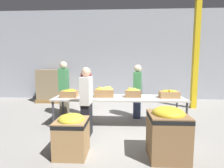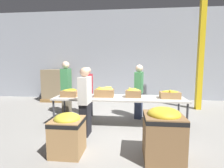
{
  "view_description": "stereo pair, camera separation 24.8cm",
  "coord_description": "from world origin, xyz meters",
  "px_view_note": "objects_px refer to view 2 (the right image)",
  "views": [
    {
      "loc": [
        0.04,
        -4.51,
        1.63
      ],
      "look_at": [
        -0.18,
        -0.02,
        1.1
      ],
      "focal_mm": 28.0,
      "sensor_mm": 36.0,
      "label": 1
    },
    {
      "loc": [
        0.28,
        -4.49,
        1.63
      ],
      "look_at": [
        -0.18,
        -0.02,
        1.1
      ],
      "focal_mm": 28.0,
      "sensor_mm": 36.0,
      "label": 2
    }
  ],
  "objects_px": {
    "banana_box_0": "(70,93)",
    "support_pillar": "(201,53)",
    "volunteer_1": "(85,102)",
    "sorting_table": "(119,99)",
    "donation_bin_0": "(68,132)",
    "banana_box_1": "(104,92)",
    "banana_box_3": "(170,94)",
    "volunteer_0": "(139,92)",
    "volunteer_2": "(88,92)",
    "pallet_stack_0": "(57,85)",
    "volunteer_3": "(66,88)",
    "donation_bin_1": "(163,132)",
    "banana_box_2": "(133,93)"
  },
  "relations": [
    {
      "from": "support_pillar",
      "to": "pallet_stack_0",
      "type": "distance_m",
      "value": 5.88
    },
    {
      "from": "banana_box_1",
      "to": "banana_box_2",
      "type": "xyz_separation_m",
      "value": [
        0.76,
        0.01,
        -0.01
      ]
    },
    {
      "from": "support_pillar",
      "to": "pallet_stack_0",
      "type": "bearing_deg",
      "value": 170.14
    },
    {
      "from": "banana_box_1",
      "to": "banana_box_3",
      "type": "bearing_deg",
      "value": -1.68
    },
    {
      "from": "donation_bin_1",
      "to": "volunteer_3",
      "type": "bearing_deg",
      "value": 137.03
    },
    {
      "from": "banana_box_0",
      "to": "volunteer_1",
      "type": "relative_size",
      "value": 0.28
    },
    {
      "from": "volunteer_1",
      "to": "banana_box_0",
      "type": "bearing_deg",
      "value": 43.74
    },
    {
      "from": "donation_bin_1",
      "to": "banana_box_1",
      "type": "bearing_deg",
      "value": 127.39
    },
    {
      "from": "sorting_table",
      "to": "volunteer_0",
      "type": "bearing_deg",
      "value": 51.34
    },
    {
      "from": "volunteer_0",
      "to": "volunteer_2",
      "type": "distance_m",
      "value": 1.58
    },
    {
      "from": "volunteer_2",
      "to": "donation_bin_1",
      "type": "distance_m",
      "value": 3.05
    },
    {
      "from": "banana_box_0",
      "to": "support_pillar",
      "type": "bearing_deg",
      "value": 26.0
    },
    {
      "from": "banana_box_0",
      "to": "donation_bin_0",
      "type": "height_order",
      "value": "banana_box_0"
    },
    {
      "from": "donation_bin_0",
      "to": "support_pillar",
      "type": "bearing_deg",
      "value": 44.82
    },
    {
      "from": "donation_bin_1",
      "to": "pallet_stack_0",
      "type": "height_order",
      "value": "pallet_stack_0"
    },
    {
      "from": "banana_box_0",
      "to": "volunteer_2",
      "type": "height_order",
      "value": "volunteer_2"
    },
    {
      "from": "volunteer_2",
      "to": "support_pillar",
      "type": "xyz_separation_m",
      "value": [
        3.74,
        1.12,
        1.25
      ]
    },
    {
      "from": "banana_box_3",
      "to": "donation_bin_0",
      "type": "xyz_separation_m",
      "value": [
        -2.11,
        -1.58,
        -0.45
      ]
    },
    {
      "from": "volunteer_0",
      "to": "donation_bin_1",
      "type": "xyz_separation_m",
      "value": [
        0.3,
        -2.28,
        -0.32
      ]
    },
    {
      "from": "banana_box_1",
      "to": "donation_bin_1",
      "type": "xyz_separation_m",
      "value": [
        1.24,
        -1.62,
        -0.4
      ]
    },
    {
      "from": "volunteer_3",
      "to": "donation_bin_0",
      "type": "bearing_deg",
      "value": 16.88
    },
    {
      "from": "banana_box_2",
      "to": "donation_bin_1",
      "type": "height_order",
      "value": "banana_box_2"
    },
    {
      "from": "sorting_table",
      "to": "banana_box_3",
      "type": "distance_m",
      "value": 1.3
    },
    {
      "from": "banana_box_0",
      "to": "banana_box_3",
      "type": "bearing_deg",
      "value": 0.6
    },
    {
      "from": "sorting_table",
      "to": "volunteer_0",
      "type": "relative_size",
      "value": 2.12
    },
    {
      "from": "volunteer_1",
      "to": "volunteer_3",
      "type": "xyz_separation_m",
      "value": [
        -1.0,
        1.53,
        0.08
      ]
    },
    {
      "from": "pallet_stack_0",
      "to": "banana_box_2",
      "type": "bearing_deg",
      "value": -40.88
    },
    {
      "from": "sorting_table",
      "to": "volunteer_0",
      "type": "distance_m",
      "value": 0.88
    },
    {
      "from": "volunteer_2",
      "to": "banana_box_1",
      "type": "bearing_deg",
      "value": 9.09
    },
    {
      "from": "banana_box_0",
      "to": "banana_box_3",
      "type": "height_order",
      "value": "banana_box_3"
    },
    {
      "from": "volunteer_3",
      "to": "donation_bin_1",
      "type": "relative_size",
      "value": 1.88
    },
    {
      "from": "banana_box_3",
      "to": "donation_bin_0",
      "type": "height_order",
      "value": "banana_box_3"
    },
    {
      "from": "support_pillar",
      "to": "donation_bin_1",
      "type": "bearing_deg",
      "value": -117.94
    },
    {
      "from": "donation_bin_0",
      "to": "volunteer_3",
      "type": "bearing_deg",
      "value": 110.65
    },
    {
      "from": "donation_bin_1",
      "to": "volunteer_1",
      "type": "bearing_deg",
      "value": 150.92
    },
    {
      "from": "volunteer_3",
      "to": "support_pillar",
      "type": "height_order",
      "value": "support_pillar"
    },
    {
      "from": "volunteer_0",
      "to": "volunteer_1",
      "type": "height_order",
      "value": "volunteer_0"
    },
    {
      "from": "banana_box_2",
      "to": "volunteer_3",
      "type": "distance_m",
      "value": 2.23
    },
    {
      "from": "banana_box_0",
      "to": "donation_bin_0",
      "type": "distance_m",
      "value": 1.69
    },
    {
      "from": "sorting_table",
      "to": "donation_bin_0",
      "type": "height_order",
      "value": "donation_bin_0"
    },
    {
      "from": "banana_box_0",
      "to": "banana_box_3",
      "type": "relative_size",
      "value": 0.87
    },
    {
      "from": "banana_box_1",
      "to": "volunteer_0",
      "type": "height_order",
      "value": "volunteer_0"
    },
    {
      "from": "sorting_table",
      "to": "support_pillar",
      "type": "relative_size",
      "value": 0.84
    },
    {
      "from": "banana_box_3",
      "to": "volunteer_2",
      "type": "distance_m",
      "value": 2.46
    },
    {
      "from": "sorting_table",
      "to": "volunteer_1",
      "type": "height_order",
      "value": "volunteer_1"
    },
    {
      "from": "volunteer_2",
      "to": "pallet_stack_0",
      "type": "xyz_separation_m",
      "value": [
        -1.9,
        2.1,
        -0.08
      ]
    },
    {
      "from": "volunteer_0",
      "to": "volunteer_1",
      "type": "xyz_separation_m",
      "value": [
        -1.27,
        -1.41,
        -0.03
      ]
    },
    {
      "from": "banana_box_2",
      "to": "volunteer_2",
      "type": "height_order",
      "value": "volunteer_2"
    },
    {
      "from": "volunteer_2",
      "to": "support_pillar",
      "type": "bearing_deg",
      "value": 75.99
    },
    {
      "from": "banana_box_1",
      "to": "banana_box_3",
      "type": "distance_m",
      "value": 1.68
    }
  ]
}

